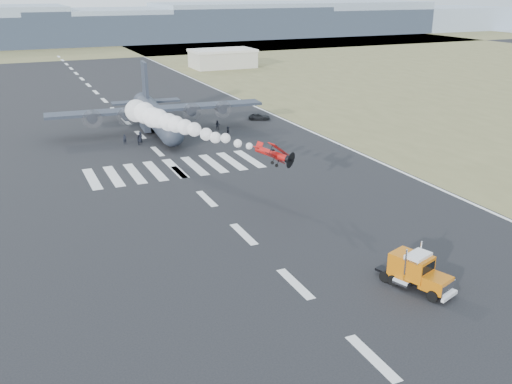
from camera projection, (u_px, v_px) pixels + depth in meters
ground at (373, 358)px, 41.37m from camera, size 500.00×500.00×0.00m
scrub_far at (52, 50)px, 238.62m from camera, size 500.00×80.00×0.00m
runway_markings at (157, 151)px, 92.82m from camera, size 60.00×260.00×0.01m
ridge_seg_d at (43, 29)px, 262.13m from camera, size 150.00×50.00×13.00m
ridge_seg_e at (179, 23)px, 286.79m from camera, size 150.00×50.00×15.00m
ridge_seg_f at (294, 18)px, 311.45m from camera, size 150.00×50.00×17.00m
ridge_seg_g at (391, 19)px, 337.14m from camera, size 150.00×50.00×13.00m
hangar_right at (223, 58)px, 186.68m from camera, size 20.50×12.50×5.90m
semi_truck at (416, 271)px, 50.49m from camera, size 4.43×7.57×3.35m
aerobatic_biplane at (274, 154)px, 67.38m from camera, size 4.88×5.20×3.94m
smoke_trail at (158, 119)px, 84.22m from camera, size 10.96×28.57×3.50m
transport_aircraft at (156, 115)px, 105.53m from camera, size 39.22×32.25×11.32m
support_vehicle at (259, 117)px, 114.57m from camera, size 4.78×3.77×1.21m
crew_a at (172, 134)px, 100.46m from camera, size 0.76×0.77×1.63m
crew_b at (139, 140)px, 96.55m from camera, size 0.52×0.84×1.71m
crew_c at (197, 130)px, 102.77m from camera, size 1.17×0.61×1.76m
crew_d at (192, 130)px, 102.85m from camera, size 1.21×0.80×1.89m
crew_e at (141, 137)px, 97.93m from camera, size 0.78×1.02×1.86m
crew_f at (228, 131)px, 102.87m from camera, size 0.74×1.51×1.55m
crew_g at (125, 139)px, 96.73m from camera, size 0.70×0.61×1.71m
crew_h at (218, 125)px, 106.52m from camera, size 1.01×0.86×1.77m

